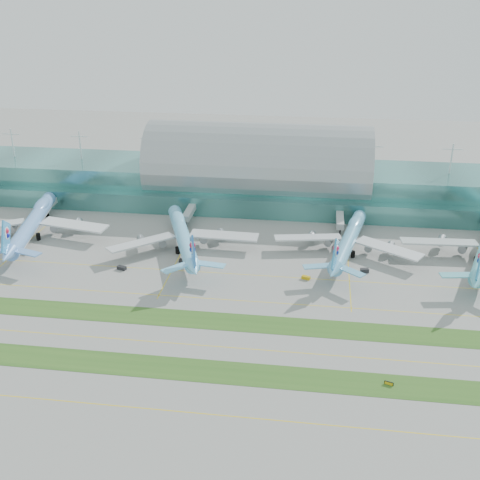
# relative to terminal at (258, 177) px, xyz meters

# --- Properties ---
(ground) EXTENTS (700.00, 700.00, 0.00)m
(ground) POSITION_rel_terminal_xyz_m (-0.01, -128.79, -14.23)
(ground) COLOR gray
(ground) RESTS_ON ground
(terminal) EXTENTS (340.00, 69.10, 36.00)m
(terminal) POSITION_rel_terminal_xyz_m (0.00, 0.00, 0.00)
(terminal) COLOR #3D7A75
(terminal) RESTS_ON ground
(grass_strip_near) EXTENTS (420.00, 12.00, 0.08)m
(grass_strip_near) POSITION_rel_terminal_xyz_m (-0.01, -156.79, -14.19)
(grass_strip_near) COLOR #2D591E
(grass_strip_near) RESTS_ON ground
(grass_strip_far) EXTENTS (420.00, 12.00, 0.08)m
(grass_strip_far) POSITION_rel_terminal_xyz_m (-0.01, -126.79, -14.19)
(grass_strip_far) COLOR #2D591E
(grass_strip_far) RESTS_ON ground
(taxiline_a) EXTENTS (420.00, 0.35, 0.01)m
(taxiline_a) POSITION_rel_terminal_xyz_m (-0.01, -176.79, -14.22)
(taxiline_a) COLOR yellow
(taxiline_a) RESTS_ON ground
(taxiline_b) EXTENTS (420.00, 0.35, 0.01)m
(taxiline_b) POSITION_rel_terminal_xyz_m (-0.01, -142.79, -14.22)
(taxiline_b) COLOR yellow
(taxiline_b) RESTS_ON ground
(taxiline_c) EXTENTS (420.00, 0.35, 0.01)m
(taxiline_c) POSITION_rel_terminal_xyz_m (-0.01, -110.79, -14.22)
(taxiline_c) COLOR yellow
(taxiline_c) RESTS_ON ground
(taxiline_d) EXTENTS (420.00, 0.35, 0.01)m
(taxiline_d) POSITION_rel_terminal_xyz_m (-0.01, -88.79, -14.22)
(taxiline_d) COLOR yellow
(taxiline_d) RESTS_ON ground
(airliner_a) EXTENTS (73.00, 83.86, 23.20)m
(airliner_a) POSITION_rel_terminal_xyz_m (-101.42, -62.00, -7.07)
(airliner_a) COLOR #689DE5
(airliner_a) RESTS_ON ground
(airliner_b) EXTENTS (65.09, 75.79, 21.61)m
(airliner_b) POSITION_rel_terminal_xyz_m (-27.22, -66.81, -7.56)
(airliner_b) COLOR #70C9F7
(airliner_b) RESTS_ON ground
(airliner_c) EXTENTS (65.67, 75.53, 20.93)m
(airliner_c) POSITION_rel_terminal_xyz_m (47.34, -60.81, -7.77)
(airliner_c) COLOR #64B2DC
(airliner_c) RESTS_ON ground
(gse_b) EXTENTS (4.62, 3.29, 1.54)m
(gse_b) POSITION_rel_terminal_xyz_m (-96.13, -81.19, -13.46)
(gse_b) COLOR black
(gse_b) RESTS_ON ground
(gse_c) EXTENTS (4.32, 3.05, 1.45)m
(gse_c) POSITION_rel_terminal_xyz_m (-48.44, -91.14, -13.50)
(gse_c) COLOR black
(gse_c) RESTS_ON ground
(gse_d) EXTENTS (3.09, 2.12, 1.41)m
(gse_d) POSITION_rel_terminal_xyz_m (-24.37, -80.56, -13.52)
(gse_d) COLOR black
(gse_d) RESTS_ON ground
(gse_e) EXTENTS (3.82, 2.66, 1.38)m
(gse_e) POSITION_rel_terminal_xyz_m (29.53, -89.50, -13.54)
(gse_e) COLOR #C0940B
(gse_e) RESTS_ON ground
(gse_f) EXTENTS (3.69, 2.47, 1.73)m
(gse_f) POSITION_rel_terminal_xyz_m (53.81, -79.97, -13.36)
(gse_f) COLOR black
(gse_f) RESTS_ON ground
(taxiway_sign_east) EXTENTS (2.81, 1.18, 1.21)m
(taxiway_sign_east) POSITION_rel_terminal_xyz_m (57.05, -156.27, -13.63)
(taxiway_sign_east) COLOR black
(taxiway_sign_east) RESTS_ON ground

